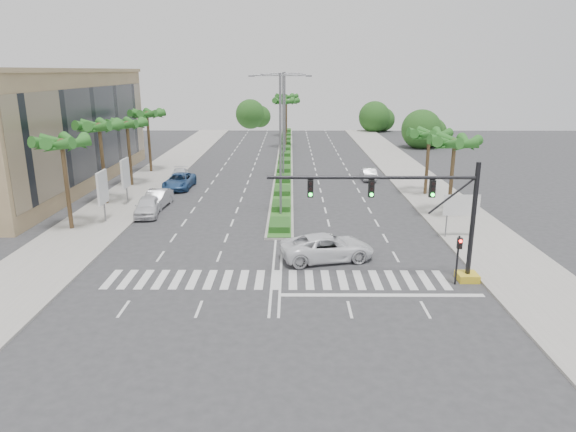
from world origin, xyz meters
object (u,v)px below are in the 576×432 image
car_parked_d (180,175)px  car_crossing (327,247)px  car_parked_c (179,181)px  car_right (368,174)px  car_parked_b (157,199)px  car_parked_a (148,206)px

car_parked_d → car_crossing: bearing=-65.9°
car_parked_d → car_parked_c: bearing=-85.5°
car_crossing → car_right: bearing=-26.7°
car_parked_b → car_parked_c: bearing=91.8°
car_parked_b → car_parked_d: (-0.33, 11.62, -0.12)m
car_parked_b → car_crossing: bearing=-37.6°
car_parked_a → car_parked_d: bearing=84.3°
car_parked_b → car_parked_c: size_ratio=0.85×
car_parked_a → car_parked_d: car_parked_a is taller
car_parked_a → car_right: (21.36, 15.30, -0.13)m
car_parked_b → car_parked_a: bearing=-87.4°
car_parked_b → car_right: bearing=35.4°
car_parked_a → car_parked_b: size_ratio=1.00×
car_parked_c → car_parked_d: car_parked_c is taller
car_parked_c → car_parked_a: bearing=-90.5°
car_right → car_crossing: bearing=75.4°
car_parked_c → car_parked_b: bearing=-90.7°
car_parked_a → car_parked_c: bearing=80.6°
car_crossing → car_parked_c: bearing=21.1°
car_crossing → car_right: car_crossing is taller
car_parked_a → car_parked_b: (0.10, 2.72, -0.02)m
car_parked_d → car_right: car_right is taller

